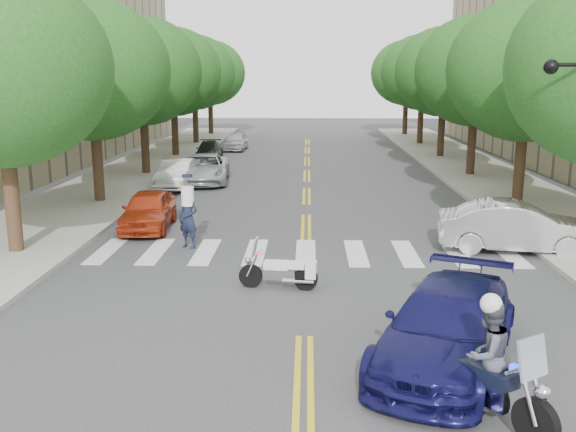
{
  "coord_description": "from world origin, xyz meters",
  "views": [
    {
      "loc": [
        0.04,
        -12.56,
        5.35
      ],
      "look_at": [
        -0.53,
        5.85,
        1.3
      ],
      "focal_mm": 40.0,
      "sensor_mm": 36.0,
      "label": 1
    }
  ],
  "objects_px": {
    "motorcycle_parked": "(285,272)",
    "officer_standing": "(188,219)",
    "convertible": "(517,227)",
    "sedan_blue": "(447,327)",
    "motorcycle_police": "(484,362)"
  },
  "relations": [
    {
      "from": "motorcycle_police",
      "to": "officer_standing",
      "type": "relative_size",
      "value": 1.2
    },
    {
      "from": "officer_standing",
      "to": "motorcycle_parked",
      "type": "bearing_deg",
      "value": -23.93
    },
    {
      "from": "officer_standing",
      "to": "sedan_blue",
      "type": "distance_m",
      "value": 10.37
    },
    {
      "from": "convertible",
      "to": "sedan_blue",
      "type": "bearing_deg",
      "value": 163.42
    },
    {
      "from": "officer_standing",
      "to": "sedan_blue",
      "type": "xyz_separation_m",
      "value": [
        6.37,
        -8.18,
        -0.2
      ]
    },
    {
      "from": "motorcycle_parked",
      "to": "officer_standing",
      "type": "bearing_deg",
      "value": 45.76
    },
    {
      "from": "convertible",
      "to": "sedan_blue",
      "type": "relative_size",
      "value": 0.92
    },
    {
      "from": "officer_standing",
      "to": "convertible",
      "type": "xyz_separation_m",
      "value": [
        10.2,
        -0.14,
        -0.17
      ]
    },
    {
      "from": "motorcycle_parked",
      "to": "convertible",
      "type": "xyz_separation_m",
      "value": [
        7.01,
        3.78,
        0.32
      ]
    },
    {
      "from": "officer_standing",
      "to": "convertible",
      "type": "distance_m",
      "value": 10.2
    },
    {
      "from": "motorcycle_police",
      "to": "motorcycle_parked",
      "type": "height_order",
      "value": "motorcycle_police"
    },
    {
      "from": "motorcycle_parked",
      "to": "officer_standing",
      "type": "xyz_separation_m",
      "value": [
        -3.18,
        3.91,
        0.49
      ]
    },
    {
      "from": "convertible",
      "to": "sedan_blue",
      "type": "distance_m",
      "value": 8.91
    },
    {
      "from": "officer_standing",
      "to": "sedan_blue",
      "type": "relative_size",
      "value": 0.37
    },
    {
      "from": "officer_standing",
      "to": "sedan_blue",
      "type": "height_order",
      "value": "officer_standing"
    }
  ]
}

